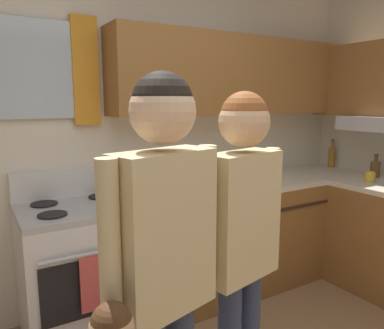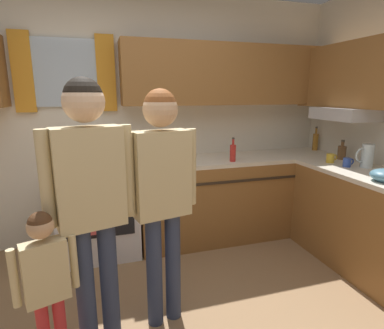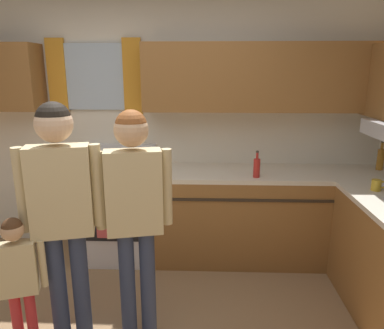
{
  "view_description": "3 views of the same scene",
  "coord_description": "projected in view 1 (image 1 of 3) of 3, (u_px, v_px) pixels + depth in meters",
  "views": [
    {
      "loc": [
        -0.92,
        -0.85,
        1.57
      ],
      "look_at": [
        0.07,
        0.81,
        1.24
      ],
      "focal_mm": 35.01,
      "sensor_mm": 36.0,
      "label": 1
    },
    {
      "loc": [
        -0.29,
        -1.51,
        1.58
      ],
      "look_at": [
        0.34,
        0.58,
        1.08
      ],
      "focal_mm": 29.05,
      "sensor_mm": 36.0,
      "label": 2
    },
    {
      "loc": [
        0.54,
        -1.83,
        1.85
      ],
      "look_at": [
        0.44,
        0.94,
        1.12
      ],
      "focal_mm": 34.0,
      "sensor_mm": 36.0,
      "label": 3
    }
  ],
  "objects": [
    {
      "name": "back_wall_unit",
      "position": [
        119.0,
        113.0,
        2.76
      ],
      "size": [
        4.6,
        0.42,
        2.6
      ],
      "color": "silver",
      "rests_on": "ground"
    },
    {
      "name": "kitchen_counter_run",
      "position": [
        315.0,
        237.0,
        3.11
      ],
      "size": [
        2.25,
        1.98,
        0.9
      ],
      "color": "brown",
      "rests_on": "ground"
    },
    {
      "name": "stove_oven",
      "position": [
        82.0,
        268.0,
        2.5
      ],
      "size": [
        0.76,
        0.67,
        1.1
      ],
      "color": "silver",
      "rests_on": "ground"
    },
    {
      "name": "bottle_oil_amber",
      "position": [
        332.0,
        157.0,
        3.81
      ],
      "size": [
        0.06,
        0.06,
        0.29
      ],
      "color": "#B27223",
      "rests_on": "kitchen_counter_run"
    },
    {
      "name": "bottle_sauce_red",
      "position": [
        259.0,
        176.0,
        2.92
      ],
      "size": [
        0.06,
        0.06,
        0.25
      ],
      "color": "red",
      "rests_on": "kitchen_counter_run"
    },
    {
      "name": "bottle_squat_brown",
      "position": [
        375.0,
        169.0,
        3.31
      ],
      "size": [
        0.08,
        0.08,
        0.21
      ],
      "color": "brown",
      "rests_on": "kitchen_counter_run"
    },
    {
      "name": "mug_mustard_yellow",
      "position": [
        370.0,
        177.0,
        3.11
      ],
      "size": [
        0.12,
        0.08,
        0.09
      ],
      "color": "gold",
      "rests_on": "kitchen_counter_run"
    },
    {
      "name": "adult_holding_child",
      "position": [
        164.0,
        250.0,
        1.32
      ],
      "size": [
        0.5,
        0.25,
        1.67
      ],
      "color": "#2D3856",
      "rests_on": "ground"
    },
    {
      "name": "adult_in_plaid",
      "position": [
        242.0,
        229.0,
        1.65
      ],
      "size": [
        0.49,
        0.23,
        1.61
      ],
      "color": "#2D3856",
      "rests_on": "ground"
    }
  ]
}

